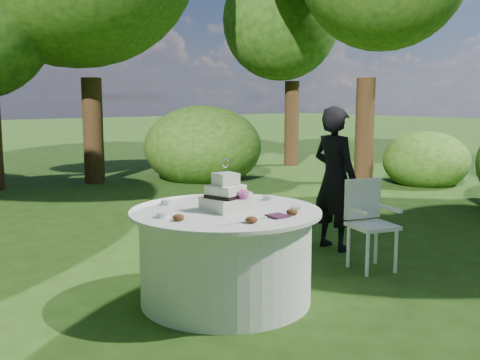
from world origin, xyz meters
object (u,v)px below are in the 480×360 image
table (226,255)px  cake (226,196)px  guest (335,178)px  chair (368,217)px  napkins (278,216)px

table → cake: size_ratio=3.66×
guest → table: 2.03m
guest → cake: (-1.92, -0.58, 0.09)m
guest → chair: guest is taller
cake → chair: size_ratio=0.48×
napkins → table: napkins is taller
table → chair: size_ratio=1.77×
napkins → chair: bearing=12.6°
table → chair: chair is taller
chair → table: bearing=175.0°
guest → table: guest is taller
napkins → table: bearing=106.3°
chair → guest: bearing=68.5°
table → cake: bearing=-105.5°
napkins → cake: bearing=107.4°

